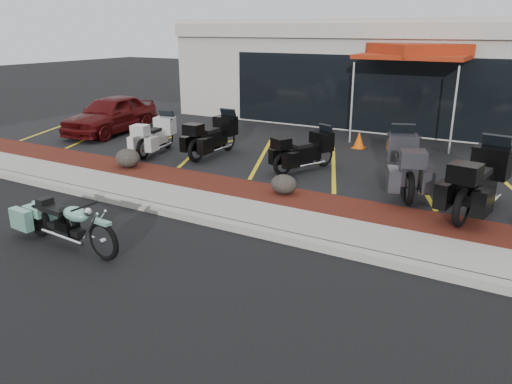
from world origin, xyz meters
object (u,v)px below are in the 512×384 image
Objects in this scene: traffic_cone at (359,140)px; popup_canopy at (417,52)px; touring_white at (167,129)px; hero_cruiser at (103,235)px; parked_car at (111,114)px.

popup_canopy is at bearing 65.16° from traffic_cone.
hero_cruiser is at bearing -160.08° from touring_white.
popup_canopy is (9.31, 4.33, 2.13)m from parked_car.
popup_canopy is (2.12, 11.56, 2.49)m from hero_cruiser.
parked_car reaches higher than traffic_cone.
hero_cruiser is at bearing -52.40° from parked_car.
popup_canopy is at bearing 17.72° from parked_car.
traffic_cone is (5.08, 2.98, -0.33)m from touring_white.
touring_white is 3.95× the size of traffic_cone.
touring_white is at bearing -152.91° from popup_canopy.
popup_canopy is (6.09, 5.16, 2.20)m from touring_white.
traffic_cone is at bearing 87.35° from hero_cruiser.
hero_cruiser is 10.20m from parked_car.
touring_white reaches higher than hero_cruiser.
parked_car reaches higher than hero_cruiser.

